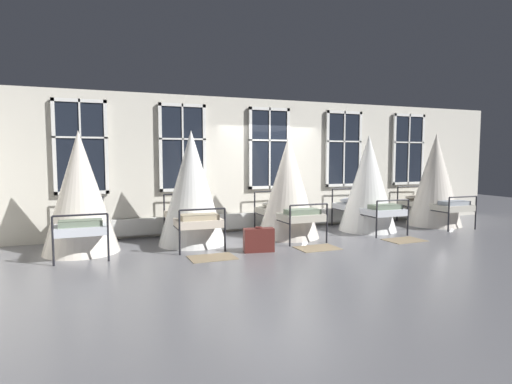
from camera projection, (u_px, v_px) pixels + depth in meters
name	position (u px, v px, depth m)	size (l,w,h in m)	color
ground	(292.00, 238.00, 9.17)	(25.63, 25.63, 0.00)	slate
back_wall_with_windows	(268.00, 165.00, 10.28)	(13.81, 0.10, 3.12)	beige
window_bank	(269.00, 184.00, 10.21)	(9.41, 0.10, 2.85)	black
cot_first	(80.00, 194.00, 7.74)	(1.36, 1.85, 2.24)	black
cot_second	(192.00, 189.00, 8.49)	(1.36, 1.86, 2.28)	black
cot_third	(288.00, 188.00, 9.23)	(1.36, 1.86, 2.21)	black
cot_fourth	(368.00, 184.00, 10.06)	(1.36, 1.85, 2.27)	black
cot_fifth	(435.00, 181.00, 10.84)	(1.36, 1.86, 2.34)	black
rug_second	(212.00, 258.00, 7.38)	(0.80, 0.56, 0.01)	#8E7A5B
rug_third	(317.00, 248.00, 8.15)	(0.80, 0.56, 0.01)	#8E7A5B
rug_fourth	(404.00, 240.00, 8.92)	(0.80, 0.56, 0.01)	#8E7A5B
suitcase_dark	(259.00, 240.00, 7.83)	(0.59, 0.30, 0.47)	#5B231E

